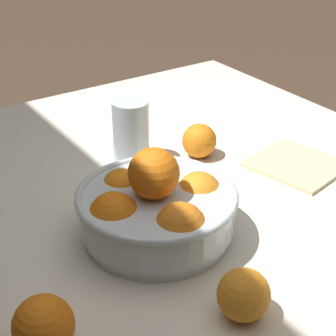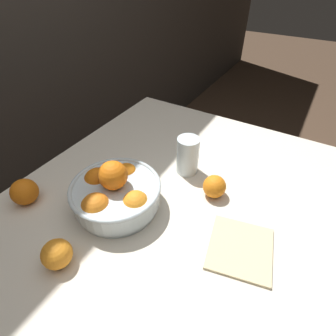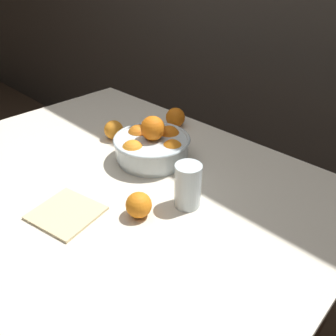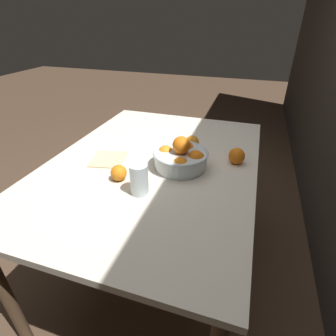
# 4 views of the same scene
# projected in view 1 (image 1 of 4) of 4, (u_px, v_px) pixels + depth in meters

# --- Properties ---
(dining_table) EXTENTS (1.37, 1.00, 0.78)m
(dining_table) POSITION_uv_depth(u_px,v_px,m) (229.00, 247.00, 1.02)
(dining_table) COLOR beige
(dining_table) RESTS_ON ground_plane
(fruit_bowl) EXTENTS (0.26, 0.26, 0.16)m
(fruit_bowl) POSITION_uv_depth(u_px,v_px,m) (156.00, 209.00, 0.89)
(fruit_bowl) COLOR silver
(fruit_bowl) RESTS_ON dining_table
(juice_glass) EXTENTS (0.07, 0.07, 0.13)m
(juice_glass) POSITION_uv_depth(u_px,v_px,m) (131.00, 135.00, 1.13)
(juice_glass) COLOR #F4A314
(juice_glass) RESTS_ON dining_table
(orange_loose_near_bowl) EXTENTS (0.07, 0.07, 0.07)m
(orange_loose_near_bowl) POSITION_uv_depth(u_px,v_px,m) (199.00, 141.00, 1.15)
(orange_loose_near_bowl) COLOR orange
(orange_loose_near_bowl) RESTS_ON dining_table
(orange_loose_front) EXTENTS (0.07, 0.07, 0.07)m
(orange_loose_front) POSITION_uv_depth(u_px,v_px,m) (244.00, 295.00, 0.75)
(orange_loose_front) COLOR orange
(orange_loose_front) RESTS_ON dining_table
(orange_loose_aside) EXTENTS (0.08, 0.08, 0.08)m
(orange_loose_aside) POSITION_uv_depth(u_px,v_px,m) (43.00, 326.00, 0.69)
(orange_loose_aside) COLOR orange
(orange_loose_aside) RESTS_ON dining_table
(napkin) EXTENTS (0.20, 0.19, 0.01)m
(napkin) POSITION_uv_depth(u_px,v_px,m) (296.00, 165.00, 1.13)
(napkin) COLOR beige
(napkin) RESTS_ON dining_table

